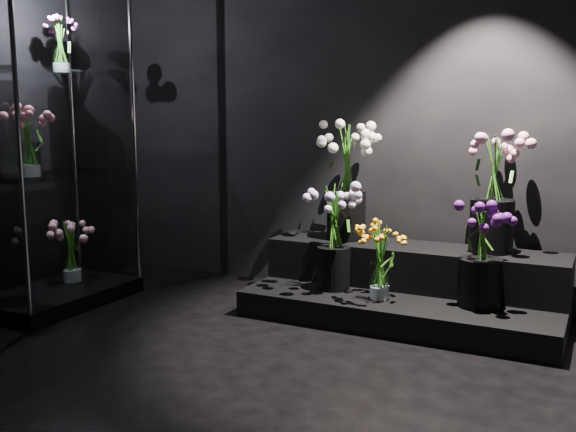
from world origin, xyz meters
The scene contains 12 objects.
floor centered at (0.00, 0.00, 0.00)m, with size 4.00×4.00×0.00m, color black.
wall_back centered at (0.00, 2.00, 1.40)m, with size 4.00×4.00×0.00m, color black.
display_riser centered at (0.61, 1.60, 0.18)m, with size 1.99×0.88×0.44m.
display_case centered at (-1.66, 0.75, 1.17)m, with size 0.64×1.06×2.34m.
bouquet_orange_bells centered at (0.51, 1.31, 0.43)m, with size 0.35×0.35×0.49m.
bouquet_lilac centered at (0.16, 1.41, 0.57)m, with size 0.42×0.42×0.69m.
bouquet_purple centered at (1.10, 1.44, 0.51)m, with size 0.36×0.36×0.63m.
bouquet_cream_roses centered at (0.11, 1.75, 0.90)m, with size 0.46×0.46×0.81m.
bouquet_pink_roses centered at (1.10, 1.76, 0.87)m, with size 0.41×0.41×0.76m.
bouquet_case_pink centered at (-1.63, 0.54, 1.14)m, with size 0.32×0.32×0.44m.
bouquet_case_magenta centered at (-1.69, 0.92, 1.80)m, with size 0.26×0.26×0.39m.
bouquet_case_base_pink centered at (-1.70, 0.93, 0.34)m, with size 0.33×0.33×0.44m.
Camera 1 is at (1.75, -2.44, 1.30)m, focal length 40.00 mm.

